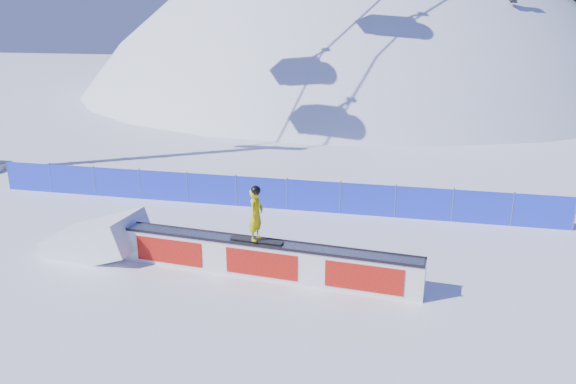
# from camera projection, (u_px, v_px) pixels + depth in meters

# --- Properties ---
(ground) EXTENTS (160.00, 160.00, 0.00)m
(ground) POSITION_uv_depth(u_px,v_px,m) (224.00, 255.00, 17.27)
(ground) COLOR white
(ground) RESTS_ON ground
(snow_hill) EXTENTS (64.00, 64.00, 64.00)m
(snow_hill) POSITION_uv_depth(u_px,v_px,m) (352.00, 252.00, 61.82)
(snow_hill) COLOR white
(snow_hill) RESTS_ON ground
(safety_fence) EXTENTS (22.05, 0.05, 1.30)m
(safety_fence) POSITION_uv_depth(u_px,v_px,m) (262.00, 193.00, 21.28)
(safety_fence) COLOR #2035E5
(safety_fence) RESTS_ON ground
(rail_box) EXTENTS (8.80, 1.39, 1.05)m
(rail_box) POSITION_uv_depth(u_px,v_px,m) (265.00, 259.00, 15.72)
(rail_box) COLOR white
(rail_box) RESTS_ON ground
(snow_ramp) EXTENTS (3.11, 2.10, 1.84)m
(snow_ramp) POSITION_uv_depth(u_px,v_px,m) (99.00, 252.00, 17.45)
(snow_ramp) COLOR white
(snow_ramp) RESTS_ON ground
(snowboarder) EXTENTS (1.55, 0.60, 1.60)m
(snowboarder) POSITION_uv_depth(u_px,v_px,m) (256.00, 214.00, 15.39)
(snowboarder) COLOR black
(snowboarder) RESTS_ON rail_box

